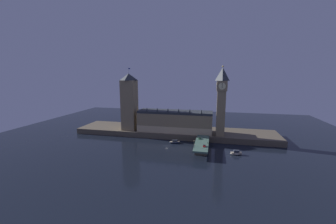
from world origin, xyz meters
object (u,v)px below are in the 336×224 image
(victoria_tower, at_px, (129,102))
(car_northbound_lead, at_px, (200,138))
(car_southbound_lead, at_px, (204,146))
(pedestrian_mid_walk, at_px, (208,143))
(boat_upstream, at_px, (175,142))
(street_lamp_near, at_px, (194,143))
(clock_tower, at_px, (221,100))
(pedestrian_far_rail, at_px, (197,136))
(pedestrian_near_rail, at_px, (195,145))
(boat_downstream, at_px, (236,153))

(victoria_tower, xyz_separation_m, car_northbound_lead, (79.48, -23.95, -29.12))
(car_southbound_lead, height_order, pedestrian_mid_walk, pedestrian_mid_walk)
(pedestrian_mid_walk, height_order, boat_upstream, pedestrian_mid_walk)
(victoria_tower, height_order, boat_upstream, victoria_tower)
(victoria_tower, relative_size, boat_upstream, 5.93)
(victoria_tower, bearing_deg, street_lamp_near, -32.52)
(pedestrian_mid_walk, relative_size, boat_upstream, 0.15)
(clock_tower, height_order, pedestrian_far_rail, clock_tower)
(street_lamp_near, bearing_deg, pedestrian_far_rail, 89.22)
(pedestrian_near_rail, xyz_separation_m, pedestrian_far_rail, (0.00, 26.16, 0.08))
(clock_tower, relative_size, pedestrian_near_rail, 40.31)
(clock_tower, distance_m, victoria_tower, 98.57)
(boat_upstream, bearing_deg, street_lamp_near, -53.12)
(car_southbound_lead, distance_m, pedestrian_mid_walk, 8.36)
(pedestrian_mid_walk, height_order, pedestrian_far_rail, pedestrian_far_rail)
(pedestrian_mid_walk, bearing_deg, pedestrian_far_rail, 121.20)
(car_northbound_lead, relative_size, pedestrian_near_rail, 2.55)
(pedestrian_mid_walk, xyz_separation_m, boat_upstream, (-32.24, 16.26, -6.98))
(victoria_tower, height_order, street_lamp_near, victoria_tower)
(boat_upstream, bearing_deg, pedestrian_mid_walk, -26.76)
(pedestrian_mid_walk, bearing_deg, street_lamp_near, -131.98)
(car_southbound_lead, height_order, pedestrian_near_rail, pedestrian_near_rail)
(clock_tower, distance_m, boat_upstream, 62.11)
(pedestrian_near_rail, xyz_separation_m, street_lamp_near, (-0.40, -3.37, 3.01))
(victoria_tower, relative_size, pedestrian_near_rail, 39.61)
(pedestrian_mid_walk, xyz_separation_m, street_lamp_near, (-10.93, -12.14, 2.97))
(victoria_tower, xyz_separation_m, pedestrian_near_rail, (76.85, -45.38, -28.87))
(victoria_tower, relative_size, car_southbound_lead, 16.44)
(clock_tower, relative_size, car_northbound_lead, 15.80)
(pedestrian_near_rail, distance_m, street_lamp_near, 4.53)
(victoria_tower, distance_m, street_lamp_near, 94.28)
(boat_upstream, bearing_deg, clock_tower, 21.44)
(boat_upstream, bearing_deg, car_southbound_lead, -39.26)
(car_southbound_lead, height_order, street_lamp_near, street_lamp_near)
(car_southbound_lead, bearing_deg, boat_upstream, 140.74)
(pedestrian_far_rail, bearing_deg, car_southbound_lead, -72.68)
(street_lamp_near, bearing_deg, pedestrian_mid_walk, 48.02)
(car_northbound_lead, xyz_separation_m, pedestrian_mid_walk, (7.89, -12.65, 0.29))
(car_northbound_lead, height_order, street_lamp_near, street_lamp_near)
(street_lamp_near, bearing_deg, clock_tower, 64.22)
(pedestrian_near_rail, xyz_separation_m, pedestrian_mid_walk, (10.53, 8.78, 0.03))
(clock_tower, bearing_deg, pedestrian_near_rail, -117.12)
(car_northbound_lead, relative_size, pedestrian_mid_walk, 2.47)
(clock_tower, relative_size, street_lamp_near, 11.09)
(street_lamp_near, bearing_deg, boat_upstream, 126.88)
(car_northbound_lead, relative_size, boat_downstream, 0.42)
(clock_tower, bearing_deg, car_northbound_lead, -132.54)
(car_southbound_lead, xyz_separation_m, pedestrian_mid_walk, (2.63, 7.94, 0.26))
(pedestrian_near_rail, bearing_deg, victoria_tower, 149.44)
(pedestrian_mid_walk, bearing_deg, car_southbound_lead, -108.35)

